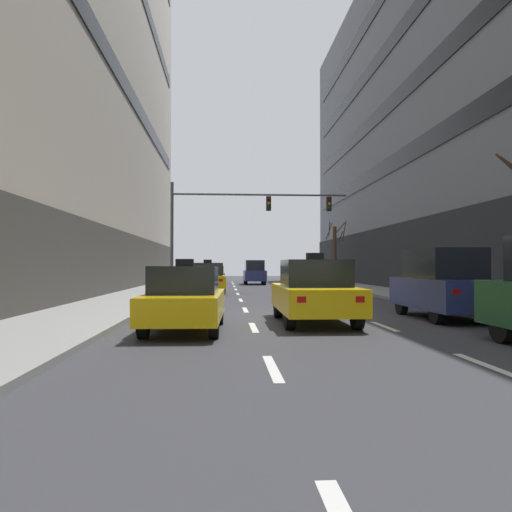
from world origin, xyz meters
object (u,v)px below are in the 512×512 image
Objects in this scene: taxi_driving_0 at (185,299)px; car_driving_1 at (215,275)px; car_driving_2 at (255,272)px; street_tree_1 at (335,253)px; traffic_signal_0 at (235,214)px; car_parked_1 at (443,284)px; taxi_driving_3 at (314,292)px; taxi_driving_4 at (208,278)px.

taxi_driving_0 reaches higher than car_driving_1.
car_driving_1 is at bearing 89.81° from taxi_driving_0.
car_driving_2 is 0.83× the size of street_tree_1.
traffic_signal_0 reaches higher than taxi_driving_0.
taxi_driving_3 is at bearing -167.81° from car_parked_1.
taxi_driving_0 is 0.84× the size of street_tree_1.
car_parked_1 is at bearing 12.19° from taxi_driving_3.
taxi_driving_4 is (-0.13, -15.12, 0.09)m from car_driving_1.
taxi_driving_0 is 0.41× the size of traffic_signal_0.
car_driving_1 is 0.83× the size of street_tree_1.
car_driving_2 is 0.98× the size of car_parked_1.
taxi_driving_4 is 16.01m from car_parked_1.
taxi_driving_4 is at bearing 90.10° from taxi_driving_0.
street_tree_1 is (2.41, 25.07, 1.57)m from car_parked_1.
taxi_driving_3 is at bearing -83.27° from traffic_signal_0.
car_parked_1 is at bearing 17.20° from taxi_driving_0.
taxi_driving_4 is (-3.43, 15.04, -0.00)m from taxi_driving_3.
taxi_driving_0 is 29.77m from car_driving_2.
street_tree_1 reaches higher than car_driving_2.
car_driving_1 is 30.34m from taxi_driving_3.
car_driving_2 reaches higher than taxi_driving_3.
car_parked_1 reaches higher than car_driving_2.
taxi_driving_3 reaches higher than taxi_driving_4.
taxi_driving_0 is at bearing -89.90° from taxi_driving_4.
car_driving_1 is at bearing 149.06° from car_driving_2.
car_parked_1 is at bearing -75.96° from car_driving_1.
taxi_driving_3 is 16.05m from traffic_signal_0.
taxi_driving_0 is at bearing -162.80° from car_parked_1.
taxi_driving_4 is at bearing 102.83° from taxi_driving_3.
taxi_driving_4 is 4.09m from traffic_signal_0.
car_driving_2 is 0.90× the size of taxi_driving_3.
taxi_driving_3 is at bearing -77.17° from taxi_driving_4.
street_tree_1 is (6.37, -2.20, 1.59)m from car_driving_2.
traffic_signal_0 reaches higher than taxi_driving_3.
taxi_driving_0 is 0.98× the size of car_parked_1.
car_driving_1 is 30.19m from car_parked_1.
car_driving_1 is at bearing 95.71° from traffic_signal_0.
car_parked_1 is (4.03, 0.87, 0.18)m from taxi_driving_3.
car_driving_2 is at bearing -30.94° from car_driving_1.
street_tree_1 is at bearing 51.62° from traffic_signal_0.
traffic_signal_0 reaches higher than car_driving_2.
street_tree_1 is (9.73, -4.22, 1.83)m from car_driving_1.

